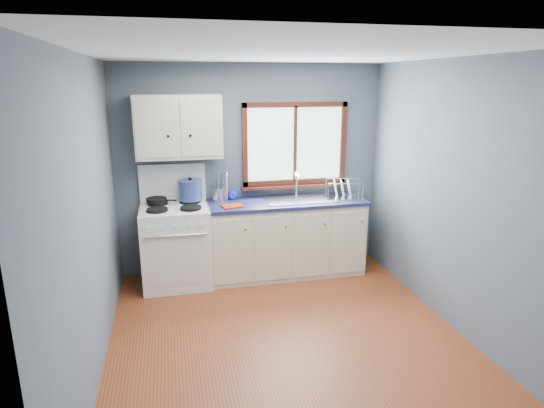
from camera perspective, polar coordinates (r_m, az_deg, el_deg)
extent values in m
cube|color=brown|center=(4.34, 2.06, -16.80)|extent=(3.20, 3.60, 0.02)
cube|color=white|center=(3.69, 2.45, 18.60)|extent=(3.20, 3.60, 0.02)
cube|color=#535D68|center=(5.55, -2.58, 4.35)|extent=(3.20, 0.02, 2.50)
cube|color=#535D68|center=(2.25, 14.48, -12.79)|extent=(3.20, 0.02, 2.50)
cube|color=#535D68|center=(3.77, -22.19, -1.99)|extent=(0.02, 3.60, 2.50)
cube|color=#535D68|center=(4.51, 22.42, 0.69)|extent=(0.02, 3.60, 2.50)
cube|color=white|center=(5.35, -11.92, -5.19)|extent=(0.76, 0.65, 0.92)
cube|color=white|center=(5.45, -12.37, 2.63)|extent=(0.76, 0.05, 0.44)
cube|color=silver|center=(5.21, -12.20, -0.38)|extent=(0.72, 0.59, 0.01)
cylinder|color=black|center=(5.06, -14.22, -0.72)|extent=(0.23, 0.23, 0.03)
cylinder|color=black|center=(5.06, -10.15, -0.49)|extent=(0.23, 0.23, 0.03)
cylinder|color=black|center=(5.35, -14.16, 0.13)|extent=(0.23, 0.23, 0.03)
cylinder|color=black|center=(5.35, -10.31, 0.35)|extent=(0.23, 0.23, 0.03)
cylinder|color=silver|center=(4.94, -11.99, -3.94)|extent=(0.66, 0.02, 0.02)
cube|color=silver|center=(5.07, -11.81, -7.07)|extent=(0.66, 0.01, 0.55)
cube|color=beige|center=(5.53, 1.74, -4.37)|extent=(1.85, 0.60, 0.88)
cube|color=black|center=(5.70, 1.66, -8.10)|extent=(1.85, 0.54, 0.08)
cube|color=#191C45|center=(5.40, 1.78, 0.24)|extent=(1.89, 0.64, 0.04)
cube|color=silver|center=(5.44, 3.62, 0.58)|extent=(0.84, 0.46, 0.01)
cube|color=silver|center=(5.41, 1.57, -0.29)|extent=(0.36, 0.40, 0.14)
cube|color=silver|center=(5.52, 5.60, -0.04)|extent=(0.36, 0.40, 0.14)
cylinder|color=silver|center=(5.59, 3.07, 2.44)|extent=(0.02, 0.02, 0.28)
cylinder|color=silver|center=(5.50, 3.28, 3.60)|extent=(0.02, 0.16, 0.02)
sphere|color=silver|center=(5.57, 3.09, 3.84)|extent=(0.04, 0.04, 0.04)
cube|color=#9EC6A8|center=(5.60, 2.86, 7.55)|extent=(1.22, 0.01, 0.92)
cube|color=#471D12|center=(5.54, 2.98, 12.35)|extent=(1.30, 0.05, 0.06)
cube|color=#471D12|center=(5.67, 2.85, 2.81)|extent=(1.30, 0.05, 0.06)
cube|color=#471D12|center=(5.45, -3.43, 7.33)|extent=(0.06, 0.05, 1.00)
cube|color=#471D12|center=(5.78, 8.90, 7.62)|extent=(0.06, 0.05, 1.00)
cube|color=#471D12|center=(5.58, 2.91, 7.53)|extent=(0.03, 0.05, 0.92)
cube|color=#471D12|center=(5.65, 2.93, 2.25)|extent=(1.36, 0.10, 0.03)
cube|color=beige|center=(5.21, -11.65, 9.47)|extent=(0.95, 0.32, 0.70)
cube|color=beige|center=(5.05, -14.33, 9.14)|extent=(0.44, 0.01, 0.62)
cube|color=beige|center=(5.06, -8.88, 9.43)|extent=(0.44, 0.01, 0.62)
sphere|color=black|center=(5.04, -12.90, 8.30)|extent=(0.03, 0.03, 0.03)
sphere|color=black|center=(5.05, -10.20, 8.45)|extent=(0.03, 0.03, 0.03)
cylinder|color=black|center=(5.33, -14.29, 0.49)|extent=(0.28, 0.28, 0.05)
cube|color=black|center=(5.28, -12.58, 0.46)|extent=(0.13, 0.06, 0.01)
cylinder|color=navy|center=(5.32, -10.18, 1.69)|extent=(0.33, 0.33, 0.22)
cylinder|color=navy|center=(5.30, -10.24, 2.91)|extent=(0.34, 0.34, 0.02)
sphere|color=black|center=(5.29, -10.25, 3.12)|extent=(0.05, 0.05, 0.04)
cylinder|color=silver|center=(5.39, -6.79, 1.19)|extent=(0.15, 0.15, 0.16)
cylinder|color=silver|center=(5.37, -6.67, 2.92)|extent=(0.01, 0.01, 0.23)
cylinder|color=silver|center=(5.36, -7.12, 3.11)|extent=(0.01, 0.01, 0.27)
cylinder|color=silver|center=(5.34, -6.77, 2.72)|extent=(0.01, 0.01, 0.21)
cylinder|color=silver|center=(5.40, -5.95, 2.20)|extent=(0.10, 0.10, 0.33)
imported|color=#1E29DB|center=(5.40, -4.97, 1.89)|extent=(0.12, 0.12, 0.27)
cube|color=red|center=(5.13, -5.01, -0.27)|extent=(0.26, 0.21, 0.02)
cube|color=silver|center=(5.60, 8.99, 0.89)|extent=(0.50, 0.43, 0.02)
cylinder|color=silver|center=(5.41, 7.05, 1.49)|extent=(0.01, 0.01, 0.21)
cylinder|color=silver|center=(5.46, 11.36, 1.44)|extent=(0.01, 0.01, 0.21)
cylinder|color=silver|center=(5.71, 6.80, 2.22)|extent=(0.01, 0.01, 0.21)
cylinder|color=silver|center=(5.75, 10.88, 2.16)|extent=(0.01, 0.01, 0.21)
cylinder|color=silver|center=(5.41, 9.26, 2.53)|extent=(0.40, 0.11, 0.01)
cylinder|color=silver|center=(5.71, 8.89, 3.20)|extent=(0.40, 0.11, 0.01)
cylinder|color=white|center=(5.56, 7.98, 1.96)|extent=(0.12, 0.23, 0.22)
cylinder|color=white|center=(5.57, 8.82, 1.95)|extent=(0.12, 0.23, 0.22)
cylinder|color=white|center=(5.58, 9.66, 1.93)|extent=(0.12, 0.23, 0.22)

